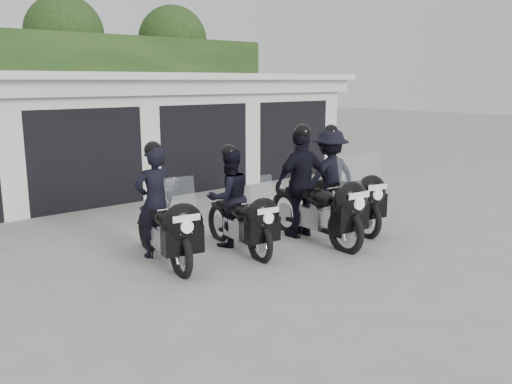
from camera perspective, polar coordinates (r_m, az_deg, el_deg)
ground at (r=7.98m, az=-1.26°, el=-8.74°), size 80.00×80.00×0.00m
garage_block at (r=14.72m, az=-21.42°, el=5.57°), size 16.40×6.80×2.96m
police_bike_a at (r=8.48m, az=-9.87°, el=-2.30°), size 0.89×2.19×1.92m
police_bike_b at (r=9.04m, az=-2.27°, el=-1.29°), size 0.91×2.05×1.79m
police_bike_c at (r=9.58m, az=5.59°, el=0.23°), size 1.19×2.41×2.10m
police_bike_d at (r=10.53m, az=8.35°, el=1.02°), size 1.30×2.30×2.02m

